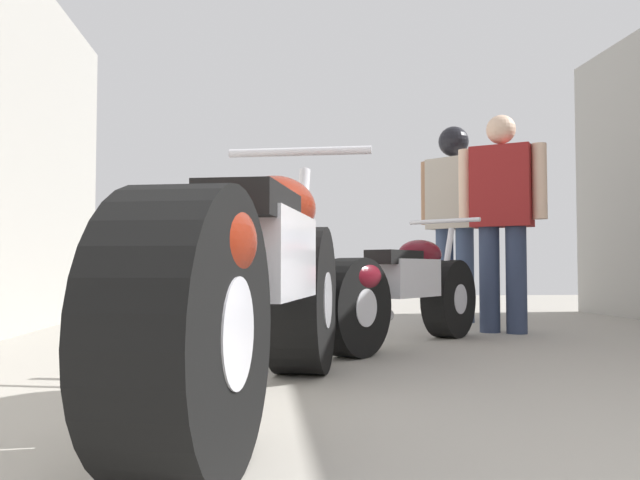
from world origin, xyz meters
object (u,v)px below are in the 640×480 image
motorcycle_maroon_cruiser (261,285)px  mechanic_with_helmet (454,204)px  mechanic_in_blue (502,209)px  motorcycle_black_naked (404,290)px

motorcycle_maroon_cruiser → mechanic_with_helmet: (1.78, 3.55, 0.65)m
motorcycle_maroon_cruiser → mechanic_with_helmet: mechanic_with_helmet is taller
mechanic_in_blue → motorcycle_black_naked: bearing=-140.8°
mechanic_with_helmet → mechanic_in_blue: bearing=-86.9°
motorcycle_black_naked → mechanic_in_blue: bearing=39.2°
motorcycle_maroon_cruiser → mechanic_in_blue: (1.84, 2.53, 0.51)m
mechanic_in_blue → mechanic_with_helmet: bearing=93.1°
motorcycle_maroon_cruiser → mechanic_with_helmet: bearing=63.4°
motorcycle_maroon_cruiser → mechanic_with_helmet: 4.03m
mechanic_in_blue → motorcycle_maroon_cruiser: bearing=-126.0°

